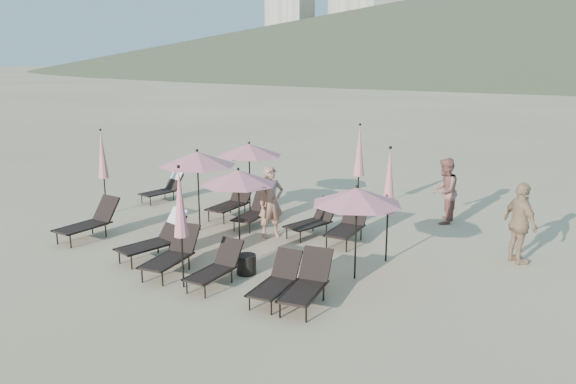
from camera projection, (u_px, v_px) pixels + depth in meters
The scene contains 26 objects.
ground at pixel (236, 276), 12.21m from camera, with size 800.00×800.00×0.00m, color #D6BA8C.
hotel_skyline at pixel (373, 20), 282.65m from camera, with size 109.00×82.00×55.00m.
lounger_0 at pixel (90, 221), 14.75m from camera, with size 0.82×1.80×1.00m.
lounger_1 at pixel (158, 236), 13.30m from camera, with size 1.07×1.83×1.08m.
lounger_2 at pixel (172, 253), 12.37m from camera, with size 0.77×1.69×0.94m.
lounger_3 at pixel (216, 267), 11.69m from camera, with size 0.60×1.48×0.84m.
lounger_4 at pixel (277, 280), 10.97m from camera, with size 0.62×1.49×0.85m.
lounger_5 at pixel (307, 282), 10.75m from camera, with size 0.79×1.68×0.93m.
lounger_6 at pixel (165, 187), 18.76m from camera, with size 0.89×1.63×0.97m.
lounger_7 at pixel (232, 201), 16.81m from camera, with size 0.72×1.75×0.99m.
lounger_8 at pixel (254, 211), 15.87m from camera, with size 0.65×1.57×0.89m.
lounger_9 at pixel (314, 219), 15.01m from camera, with size 1.08×1.72×0.93m.
lounger_10 at pixel (348, 225), 14.46m from camera, with size 0.68×1.70×0.97m.
umbrella_open_0 at pixel (197, 159), 15.11m from camera, with size 2.10×2.10×2.26m.
umbrella_open_1 at pixel (238, 177), 13.64m from camera, with size 1.91×1.91×2.05m.
umbrella_open_2 at pixel (357, 196), 11.67m from camera, with size 1.93×1.93×2.07m.
umbrella_open_3 at pixel (249, 150), 17.04m from camera, with size 2.03×2.03×2.19m.
umbrella_closed_0 at pixel (180, 203), 11.22m from camera, with size 0.30×0.30×2.58m.
umbrella_closed_1 at pixel (389, 182), 12.71m from camera, with size 0.32×0.32×2.72m.
umbrella_closed_2 at pixel (102, 155), 16.80m from camera, with size 0.31×0.31×2.61m.
umbrella_closed_3 at pixel (359, 151), 16.79m from camera, with size 0.32×0.32×2.77m.
side_table_0 at pixel (178, 243), 13.66m from camera, with size 0.44×0.44×0.47m, color black.
side_table_1 at pixel (246, 264), 12.32m from camera, with size 0.44×0.44×0.43m, color black.
beachgoer_a at pixel (271, 202), 14.75m from camera, with size 0.69×0.45×1.90m, color #AF775F.
beachgoer_b at pixel (445, 191), 16.02m from camera, with size 0.92×0.72×1.89m, color #9E5D51.
beachgoer_c at pixel (520, 223), 12.82m from camera, with size 1.12×0.46×1.90m, color tan.
Camera 1 is at (6.36, -9.60, 4.59)m, focal length 35.00 mm.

